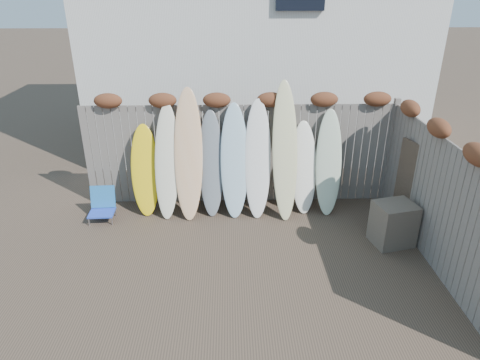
{
  "coord_description": "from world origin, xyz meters",
  "views": [
    {
      "loc": [
        -0.17,
        -5.44,
        4.06
      ],
      "look_at": [
        0.0,
        1.2,
        1.0
      ],
      "focal_mm": 32.0,
      "sensor_mm": 36.0,
      "label": 1
    }
  ],
  "objects_px": {
    "wooden_crate": "(393,224)",
    "surfboard_0": "(145,170)",
    "lattice_panel": "(417,192)",
    "beach_chair": "(102,205)"
  },
  "relations": [
    {
      "from": "beach_chair",
      "to": "surfboard_0",
      "type": "relative_size",
      "value": 0.35
    },
    {
      "from": "lattice_panel",
      "to": "surfboard_0",
      "type": "bearing_deg",
      "value": 151.19
    },
    {
      "from": "lattice_panel",
      "to": "surfboard_0",
      "type": "distance_m",
      "value": 4.91
    },
    {
      "from": "lattice_panel",
      "to": "surfboard_0",
      "type": "xyz_separation_m",
      "value": [
        -4.82,
        0.96,
        0.04
      ]
    },
    {
      "from": "wooden_crate",
      "to": "surfboard_0",
      "type": "bearing_deg",
      "value": 163.5
    },
    {
      "from": "beach_chair",
      "to": "lattice_panel",
      "type": "xyz_separation_m",
      "value": [
        5.62,
        -0.66,
        0.53
      ]
    },
    {
      "from": "beach_chair",
      "to": "wooden_crate",
      "type": "bearing_deg",
      "value": -10.87
    },
    {
      "from": "beach_chair",
      "to": "lattice_panel",
      "type": "relative_size",
      "value": 0.37
    },
    {
      "from": "beach_chair",
      "to": "lattice_panel",
      "type": "height_order",
      "value": "lattice_panel"
    },
    {
      "from": "wooden_crate",
      "to": "surfboard_0",
      "type": "height_order",
      "value": "surfboard_0"
    }
  ]
}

